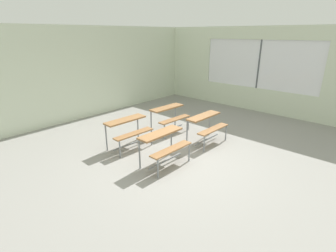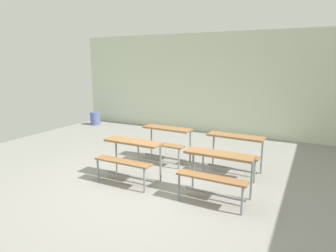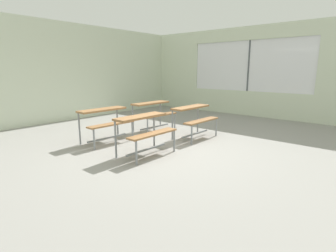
# 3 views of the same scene
# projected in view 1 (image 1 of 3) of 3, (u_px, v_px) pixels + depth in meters

# --- Properties ---
(ground) EXTENTS (10.00, 9.00, 0.05)m
(ground) POSITION_uv_depth(u_px,v_px,m) (180.00, 160.00, 5.91)
(ground) COLOR gray
(wall_back) EXTENTS (10.00, 0.12, 3.00)m
(wall_back) POSITION_uv_depth(u_px,v_px,m) (74.00, 74.00, 8.21)
(wall_back) COLOR beige
(wall_back) RESTS_ON ground
(wall_right) EXTENTS (0.12, 9.00, 3.00)m
(wall_right) POSITION_uv_depth(u_px,v_px,m) (276.00, 73.00, 8.79)
(wall_right) COLOR beige
(wall_right) RESTS_ON ground
(desk_bench_r0c0) EXTENTS (1.11, 0.61, 0.74)m
(desk_bench_r0c0) POSITION_uv_depth(u_px,v_px,m) (164.00, 141.00, 5.49)
(desk_bench_r0c0) COLOR olive
(desk_bench_r0c0) RESTS_ON ground
(desk_bench_r0c1) EXTENTS (1.11, 0.62, 0.74)m
(desk_bench_r0c1) POSITION_uv_depth(u_px,v_px,m) (207.00, 123.00, 6.62)
(desk_bench_r0c1) COLOR olive
(desk_bench_r0c1) RESTS_ON ground
(desk_bench_r1c0) EXTENTS (1.12, 0.63, 0.74)m
(desk_bench_r1c0) POSITION_uv_depth(u_px,v_px,m) (128.00, 127.00, 6.33)
(desk_bench_r1c0) COLOR olive
(desk_bench_r1c0) RESTS_ON ground
(desk_bench_r1c1) EXTENTS (1.13, 0.64, 0.74)m
(desk_bench_r1c1) POSITION_uv_depth(u_px,v_px,m) (170.00, 114.00, 7.37)
(desk_bench_r1c1) COLOR olive
(desk_bench_r1c1) RESTS_ON ground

